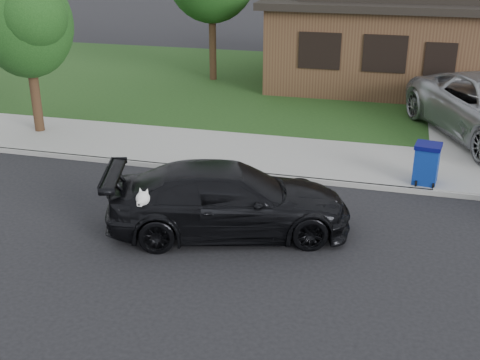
# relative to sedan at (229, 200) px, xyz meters

# --- Properties ---
(ground) EXTENTS (120.00, 120.00, 0.00)m
(ground) POSITION_rel_sedan_xyz_m (0.29, -0.54, -0.70)
(ground) COLOR black
(ground) RESTS_ON ground
(sidewalk) EXTENTS (60.00, 3.00, 0.12)m
(sidewalk) POSITION_rel_sedan_xyz_m (0.29, 4.46, -0.64)
(sidewalk) COLOR gray
(sidewalk) RESTS_ON ground
(curb) EXTENTS (60.00, 0.12, 0.12)m
(curb) POSITION_rel_sedan_xyz_m (0.29, 2.96, -0.64)
(curb) COLOR gray
(curb) RESTS_ON ground
(lawn) EXTENTS (60.00, 13.00, 0.13)m
(lawn) POSITION_rel_sedan_xyz_m (0.29, 12.46, -0.63)
(lawn) COLOR #193814
(lawn) RESTS_ON ground
(sedan) EXTENTS (5.17, 3.28, 1.39)m
(sedan) POSITION_rel_sedan_xyz_m (0.00, 0.00, 0.00)
(sedan) COLOR black
(sedan) RESTS_ON ground
(recycling_bin) EXTENTS (0.66, 0.66, 0.96)m
(recycling_bin) POSITION_rel_sedan_xyz_m (3.84, 3.37, -0.09)
(recycling_bin) COLOR navy
(recycling_bin) RESTS_ON sidewalk
(house) EXTENTS (12.60, 8.60, 4.65)m
(house) POSITION_rel_sedan_xyz_m (4.29, 14.45, 1.44)
(house) COLOR #422B1C
(house) RESTS_ON ground
(tree_2) EXTENTS (2.73, 2.60, 4.59)m
(tree_2) POSITION_rel_sedan_xyz_m (-7.09, 4.57, 2.57)
(tree_2) COLOR #332114
(tree_2) RESTS_ON ground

